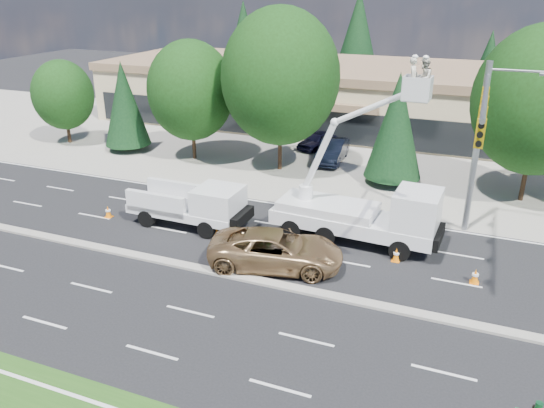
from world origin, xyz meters
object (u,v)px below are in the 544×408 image
at_px(bucket_truck, 370,206).
at_px(minivan, 276,250).
at_px(signal_mast, 480,131).
at_px(utility_pickup, 194,209).

bearing_deg(bucket_truck, minivan, -127.86).
xyz_separation_m(signal_mast, bucket_truck, (-4.64, -1.38, -3.99)).
relative_size(bucket_truck, minivan, 1.52).
relative_size(signal_mast, utility_pickup, 1.58).
distance_m(utility_pickup, minivan, 6.36).
height_order(utility_pickup, minivan, utility_pickup).
bearing_deg(utility_pickup, bucket_truck, 9.80).
bearing_deg(utility_pickup, signal_mast, 12.36).
relative_size(signal_mast, minivan, 1.62).
bearing_deg(signal_mast, utility_pickup, -168.45).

